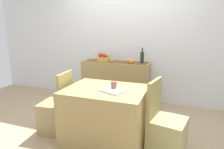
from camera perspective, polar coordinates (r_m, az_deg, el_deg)
The scene contains 19 objects.
ground_plane at distance 3.28m, azimuth -1.99°, elevation -13.76°, with size 6.40×6.40×0.02m, color tan.
room_wall_rear at distance 4.04m, azimuth 4.23°, elevation 11.37°, with size 6.40×0.06×2.70m, color silver.
sideboard_console at distance 3.98m, azimuth 1.06°, elevation -2.23°, with size 1.35×0.42×0.84m, color tan.
table_runner at distance 3.89m, azimuth 1.08°, elevation 3.78°, with size 1.27×0.32×0.01m, color brown.
fruit_bowl at distance 3.97m, azimuth -2.58°, elevation 4.58°, with size 0.28×0.28×0.08m, color gold.
apple_center at distance 3.91m, azimuth -2.27°, elevation 5.60°, with size 0.08×0.08×0.08m, color red.
apple_left at distance 4.04m, azimuth -3.33°, elevation 5.79°, with size 0.07×0.07×0.07m, color red.
apple_front at distance 4.00m, azimuth -1.42°, elevation 5.67°, with size 0.06×0.06×0.06m, color #8EAC42.
apple_right at distance 3.99m, azimuth -2.36°, elevation 5.68°, with size 0.07×0.07×0.07m, color red.
apple_rear at distance 3.96m, azimuth -3.60°, elevation 5.67°, with size 0.08×0.08×0.08m, color red.
wine_bottle at distance 3.73m, azimuth 8.83°, elevation 4.98°, with size 0.07×0.07×0.30m.
orange_loose_far at distance 3.67m, azimuth 5.53°, elevation 3.73°, with size 0.08×0.08×0.08m, color orange.
orange_loose_end at distance 3.80m, azimuth 0.03°, elevation 4.02°, with size 0.06×0.06×0.06m, color orange.
orange_loose_near_bowl at distance 3.76m, azimuth 4.80°, elevation 3.97°, with size 0.08×0.08×0.08m, color orange.
dining_table at distance 2.60m, azimuth -1.85°, elevation -11.98°, with size 1.01×0.78×0.74m, color #A28950.
open_book at distance 2.36m, azimuth 0.22°, elevation -4.74°, with size 0.28×0.21×0.02m, color white.
coffee_cup at distance 2.42m, azimuth 0.53°, elevation -3.23°, with size 0.07×0.07×0.10m, color brown.
chair_near_window at distance 2.99m, azimuth -15.93°, elevation -11.19°, with size 0.44×0.44×0.90m.
chair_by_corner at distance 2.50m, azimuth 15.54°, elevation -16.27°, with size 0.47×0.47×0.90m.
Camera 1 is at (1.10, -2.71, 1.48)m, focal length 31.10 mm.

